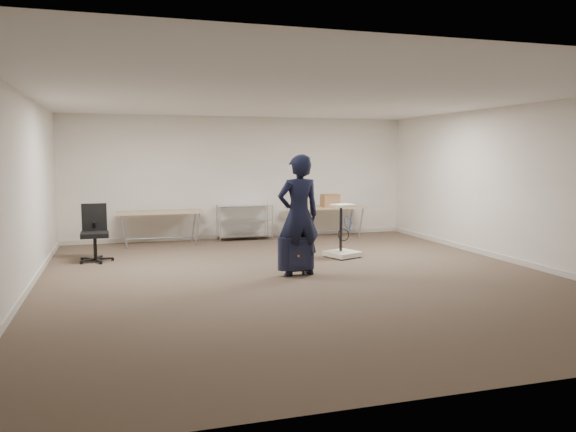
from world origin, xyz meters
name	(u,v)px	position (x,y,z in m)	size (l,w,h in m)	color
ground	(302,278)	(0.00, 0.00, 0.00)	(9.00, 9.00, 0.00)	#4E3A2F
room_shell	(278,259)	(0.00, 1.38, 0.05)	(8.00, 9.00, 9.00)	silver
folding_table_left	(160,214)	(-1.90, 3.95, 0.68)	(1.80, 0.75, 0.73)	tan
folding_table_right	(326,209)	(1.90, 3.95, 0.68)	(1.80, 0.75, 0.73)	tan
wire_shelf	(245,220)	(0.00, 4.20, 0.44)	(1.22, 0.47, 0.80)	silver
person	(299,215)	(0.01, 0.22, 0.97)	(0.71, 0.46, 1.94)	black
suitcase	(296,253)	(-0.04, 0.17, 0.36)	(0.39, 0.23, 1.06)	black
office_chair	(95,244)	(-3.17, 2.39, 0.32)	(0.63, 0.63, 1.04)	black
equipment_cart	(343,243)	(1.30, 1.47, 0.26)	(0.71, 0.71, 1.01)	beige
cardboard_box	(330,201)	(1.96, 3.88, 0.88)	(0.39, 0.29, 0.29)	olive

